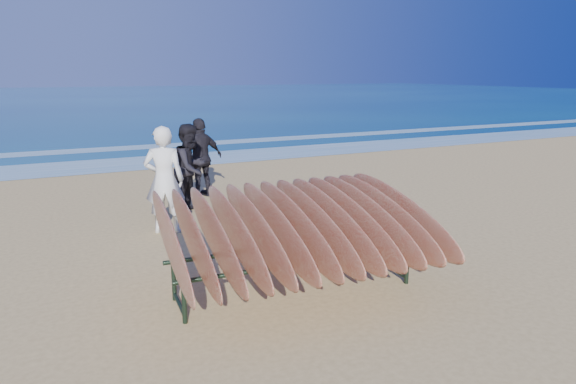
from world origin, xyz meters
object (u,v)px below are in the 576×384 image
person_white (164,180)px  person_dark_a (191,168)px  surfboard_rack (295,226)px  person_dark_b (201,158)px

person_white → person_dark_a: (0.78, 1.16, -0.05)m
surfboard_rack → person_white: bearing=109.2°
person_white → person_dark_a: 1.40m
surfboard_rack → person_white: (-0.92, 3.25, 0.06)m
person_dark_a → person_dark_b: size_ratio=1.00×
person_dark_a → person_dark_b: person_dark_b is taller
person_white → person_dark_b: (1.33, 2.30, -0.05)m
person_dark_a → person_dark_b: 1.26m
person_dark_a → person_dark_b: (0.54, 1.14, 0.00)m
person_white → person_dark_a: bearing=-105.0°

